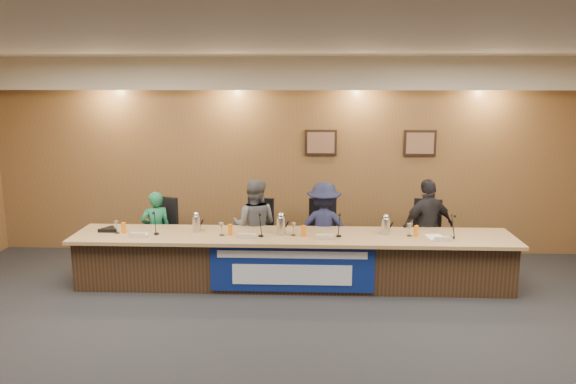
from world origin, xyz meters
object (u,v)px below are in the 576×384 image
at_px(office_chair_d, 425,241).
at_px(dais_body, 293,261).
at_px(office_chair_b, 255,239).
at_px(carafe_mid, 281,226).
at_px(speakerphone, 109,230).
at_px(banner, 292,269).
at_px(office_chair_a, 158,238).
at_px(carafe_right, 386,227).
at_px(panelist_b, 255,226).
at_px(panelist_d, 428,227).
at_px(panelist_a, 156,231).
at_px(panelist_c, 324,228).
at_px(office_chair_c, 323,239).
at_px(carafe_left, 197,224).

bearing_deg(office_chair_d, dais_body, -146.34).
bearing_deg(office_chair_b, carafe_mid, -40.54).
bearing_deg(speakerphone, banner, -9.37).
distance_m(office_chair_a, carafe_right, 3.45).
distance_m(panelist_b, panelist_d, 2.57).
bearing_deg(carafe_right, panelist_b, 164.17).
relative_size(panelist_a, panelist_c, 0.89).
xyz_separation_m(panelist_c, office_chair_b, (-1.04, 0.10, -0.21)).
height_order(office_chair_a, office_chair_b, same).
xyz_separation_m(office_chair_b, speakerphone, (-2.01, -0.64, 0.30)).
height_order(carafe_right, speakerphone, carafe_right).
height_order(office_chair_b, speakerphone, speakerphone).
distance_m(office_chair_c, carafe_right, 1.12).
bearing_deg(dais_body, panelist_c, 51.43).
height_order(banner, panelist_a, panelist_a).
bearing_deg(panelist_b, carafe_left, 39.88).
bearing_deg(panelist_c, dais_body, 54.18).
relative_size(banner, office_chair_c, 4.58).
height_order(dais_body, office_chair_a, dais_body).
relative_size(banner, panelist_b, 1.55).
relative_size(carafe_left, carafe_mid, 0.92).
height_order(office_chair_d, speakerphone, speakerphone).
bearing_deg(carafe_mid, office_chair_b, 121.40).
relative_size(carafe_mid, carafe_right, 1.09).
distance_m(banner, office_chair_b, 1.23).
bearing_deg(banner, panelist_c, 65.49).
distance_m(office_chair_a, office_chair_c, 2.53).
distance_m(office_chair_d, carafe_mid, 2.29).
xyz_separation_m(panelist_d, office_chair_c, (-1.53, 0.10, -0.24)).
bearing_deg(carafe_left, office_chair_d, 10.26).
relative_size(office_chair_b, carafe_left, 2.14).
relative_size(banner, panelist_a, 1.80).
xyz_separation_m(office_chair_a, speakerphone, (-0.52, -0.64, 0.30)).
relative_size(banner, office_chair_a, 4.58).
xyz_separation_m(panelist_d, speakerphone, (-4.58, -0.54, 0.06)).
bearing_deg(carafe_mid, banner, -65.81).
relative_size(banner, speakerphone, 6.88).
relative_size(carafe_left, carafe_right, 1.01).
distance_m(panelist_d, carafe_right, 0.88).
distance_m(office_chair_b, office_chair_c, 1.04).
bearing_deg(office_chair_c, office_chair_a, 176.22).
distance_m(dais_body, speakerphone, 2.64).
xyz_separation_m(dais_body, carafe_left, (-1.36, 0.05, 0.51)).
distance_m(panelist_a, office_chair_c, 2.54).
height_order(office_chair_b, carafe_mid, carafe_mid).
distance_m(panelist_b, panelist_c, 1.04).
bearing_deg(carafe_mid, speakerphone, 178.48).
relative_size(dais_body, panelist_b, 4.23).
distance_m(carafe_mid, carafe_right, 1.45).
distance_m(office_chair_d, carafe_left, 3.41).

